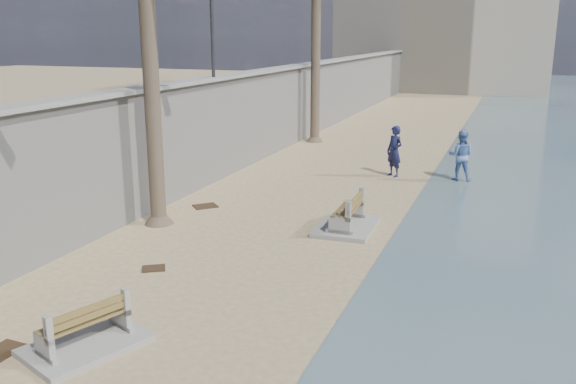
# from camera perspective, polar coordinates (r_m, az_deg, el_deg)

# --- Properties ---
(ground_plane) EXTENTS (140.00, 140.00, 0.00)m
(ground_plane) POSITION_cam_1_polar(r_m,az_deg,el_deg) (9.77, -12.36, -17.10)
(ground_plane) COLOR tan
(seawall) EXTENTS (0.45, 70.00, 3.50)m
(seawall) POSITION_cam_1_polar(r_m,az_deg,el_deg) (28.83, 0.37, 8.07)
(seawall) COLOR gray
(seawall) RESTS_ON ground_plane
(wall_cap) EXTENTS (0.80, 70.00, 0.12)m
(wall_cap) POSITION_cam_1_polar(r_m,az_deg,el_deg) (28.68, 0.37, 11.65)
(wall_cap) COLOR gray
(wall_cap) RESTS_ON seawall
(end_building) EXTENTS (18.00, 12.00, 14.00)m
(end_building) POSITION_cam_1_polar(r_m,az_deg,el_deg) (59.28, 14.70, 16.12)
(end_building) COLOR #B7AA93
(end_building) RESTS_ON ground_plane
(bench_near) EXTENTS (1.91, 2.26, 0.80)m
(bench_near) POSITION_cam_1_polar(r_m,az_deg,el_deg) (10.86, -18.51, -12.01)
(bench_near) COLOR gray
(bench_near) RESTS_ON ground_plane
(bench_far) EXTENTS (1.50, 2.16, 0.89)m
(bench_far) POSITION_cam_1_polar(r_m,az_deg,el_deg) (16.29, 5.54, -2.14)
(bench_far) COLOR gray
(bench_far) RESTS_ON ground_plane
(person_a) EXTENTS (0.92, 0.86, 2.12)m
(person_a) POSITION_cam_1_polar(r_m,az_deg,el_deg) (22.36, 9.95, 4.12)
(person_a) COLOR #16193D
(person_a) RESTS_ON ground_plane
(person_b) EXTENTS (1.00, 0.79, 1.98)m
(person_b) POSITION_cam_1_polar(r_m,az_deg,el_deg) (22.27, 15.87, 3.54)
(person_b) COLOR #5472AD
(person_b) RESTS_ON ground_plane
(debris_b) EXTENTS (0.52, 0.64, 0.03)m
(debris_b) POSITION_cam_1_polar(r_m,az_deg,el_deg) (11.38, -25.11, -13.29)
(debris_b) COLOR #382616
(debris_b) RESTS_ON ground_plane
(debris_c) EXTENTS (0.87, 0.87, 0.03)m
(debris_c) POSITION_cam_1_polar(r_m,az_deg,el_deg) (18.53, -7.74, -1.32)
(debris_c) COLOR #382616
(debris_c) RESTS_ON ground_plane
(debris_d) EXTENTS (0.64, 0.61, 0.03)m
(debris_d) POSITION_cam_1_polar(r_m,az_deg,el_deg) (13.95, -12.45, -6.99)
(debris_d) COLOR #382616
(debris_d) RESTS_ON ground_plane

